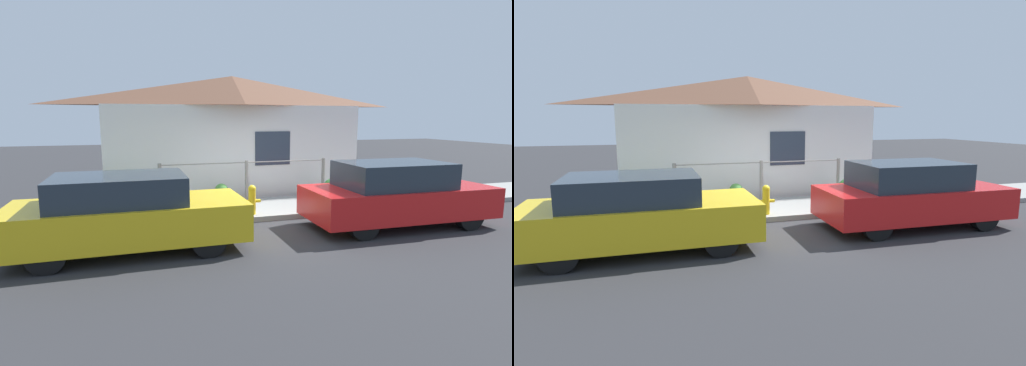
# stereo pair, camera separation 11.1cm
# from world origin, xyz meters

# --- Properties ---
(ground_plane) EXTENTS (60.00, 60.00, 0.00)m
(ground_plane) POSITION_xyz_m (0.00, 0.00, 0.00)
(ground_plane) COLOR #2D2D30
(sidewalk) EXTENTS (24.00, 2.14, 0.13)m
(sidewalk) POSITION_xyz_m (0.00, 1.07, 0.07)
(sidewalk) COLOR gray
(sidewalk) RESTS_ON ground_plane
(house) EXTENTS (8.08, 2.23, 3.73)m
(house) POSITION_xyz_m (0.00, 3.46, 3.01)
(house) COLOR white
(house) RESTS_ON ground_plane
(fence) EXTENTS (4.90, 0.10, 1.13)m
(fence) POSITION_xyz_m (0.00, 1.99, 0.75)
(fence) COLOR gray
(fence) RESTS_ON sidewalk
(car_left) EXTENTS (4.24, 1.80, 1.44)m
(car_left) POSITION_xyz_m (-3.21, -1.22, 0.72)
(car_left) COLOR gold
(car_left) RESTS_ON ground_plane
(car_right) EXTENTS (4.29, 1.87, 1.48)m
(car_right) POSITION_xyz_m (2.62, -1.22, 0.74)
(car_right) COLOR red
(car_right) RESTS_ON ground_plane
(fire_hydrant) EXTENTS (0.42, 0.19, 0.72)m
(fire_hydrant) POSITION_xyz_m (-0.35, 0.31, 0.51)
(fire_hydrant) COLOR yellow
(fire_hydrant) RESTS_ON sidewalk
(potted_plant_near_hydrant) EXTENTS (0.38, 0.38, 0.53)m
(potted_plant_near_hydrant) POSITION_xyz_m (-0.76, 1.88, 0.42)
(potted_plant_near_hydrant) COLOR brown
(potted_plant_near_hydrant) RESTS_ON sidewalk
(potted_plant_by_fence) EXTENTS (0.59, 0.59, 0.67)m
(potted_plant_by_fence) POSITION_xyz_m (-3.53, 1.61, 0.49)
(potted_plant_by_fence) COLOR #9E5638
(potted_plant_by_fence) RESTS_ON sidewalk
(potted_plant_corner) EXTENTS (0.46, 0.46, 0.59)m
(potted_plant_corner) POSITION_xyz_m (2.38, 1.41, 0.46)
(potted_plant_corner) COLOR brown
(potted_plant_corner) RESTS_ON sidewalk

